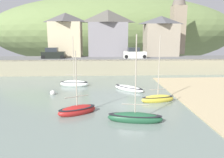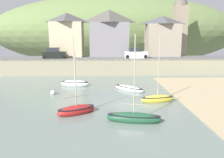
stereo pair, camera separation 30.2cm
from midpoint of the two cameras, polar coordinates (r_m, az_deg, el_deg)
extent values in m
cube|color=slate|center=(21.70, 4.61, -6.59)|extent=(48.00, 40.00, 0.06)
cube|color=gray|center=(37.98, 1.43, 2.99)|extent=(48.00, 2.40, 2.40)
cube|color=#606060|center=(41.50, 1.07, 5.28)|extent=(48.00, 9.00, 0.10)
ellipsoid|color=olive|center=(75.82, 0.37, 11.98)|extent=(80.00, 44.00, 22.10)
cube|color=beige|center=(46.27, -11.75, 9.83)|extent=(6.07, 5.39, 6.64)
pyramid|color=#4F4C4C|center=(46.39, -11.96, 15.05)|extent=(6.37, 5.69, 1.81)
cube|color=gray|center=(45.72, -1.25, 10.02)|extent=(7.62, 4.48, 6.59)
pyramid|color=#535049|center=(45.86, -1.27, 15.69)|extent=(7.92, 4.78, 2.48)
cube|color=#A1957F|center=(47.22, 12.05, 9.64)|extent=(6.45, 4.80, 6.31)
pyramid|color=#4C4C4F|center=(47.31, 12.24, 14.44)|extent=(6.75, 5.10, 1.60)
cube|color=gray|center=(52.41, 16.14, 11.80)|extent=(2.80, 2.80, 10.38)
ellipsoid|color=#205033|center=(17.60, 5.34, -9.89)|extent=(4.38, 1.89, 0.94)
ellipsoid|color=black|center=(17.51, 5.36, -9.10)|extent=(4.29, 1.85, 0.12)
cylinder|color=#B2A893|center=(16.69, 5.55, 1.12)|extent=(0.09, 0.09, 5.89)
cylinder|color=gray|center=(17.24, 5.41, -6.46)|extent=(2.02, 0.43, 0.07)
ellipsoid|color=gold|center=(22.92, 11.16, -5.07)|extent=(3.53, 1.51, 0.92)
ellipsoid|color=black|center=(22.85, 11.19, -4.46)|extent=(3.46, 1.48, 0.12)
cylinder|color=#B2A893|center=(22.23, 11.49, 3.37)|extent=(0.09, 0.09, 5.86)
cylinder|color=gray|center=(22.66, 11.26, -2.58)|extent=(1.77, 0.39, 0.07)
ellipsoid|color=#A5201E|center=(19.41, -9.27, -7.97)|extent=(3.55, 2.70, 0.94)
ellipsoid|color=black|center=(19.32, -9.30, -7.24)|extent=(3.48, 2.65, 0.12)
cylinder|color=#B2A893|center=(18.69, -9.53, 0.07)|extent=(0.09, 0.09, 4.59)
cylinder|color=gray|center=(19.04, -9.39, -4.40)|extent=(1.88, 1.05, 0.07)
ellipsoid|color=white|center=(29.82, -9.85, -1.23)|extent=(3.81, 1.63, 0.98)
ellipsoid|color=black|center=(29.77, -9.86, -0.73)|extent=(3.74, 1.59, 0.12)
cylinder|color=#B2A893|center=(29.30, -10.06, 5.14)|extent=(0.09, 0.09, 5.68)
cylinder|color=gray|center=(29.59, -9.92, 1.07)|extent=(2.20, 0.34, 0.07)
ellipsoid|color=white|center=(27.11, 3.96, -2.46)|extent=(3.76, 3.73, 0.76)
ellipsoid|color=black|center=(27.06, 3.96, -2.03)|extent=(3.68, 3.65, 0.12)
cube|color=black|center=(42.30, -14.85, 5.91)|extent=(4.13, 1.76, 1.20)
cube|color=#282D33|center=(42.28, -15.25, 7.18)|extent=(2.12, 1.53, 0.80)
cylinder|color=black|center=(42.79, -12.44, 5.70)|extent=(0.64, 0.22, 0.64)
cylinder|color=black|center=(41.22, -12.81, 5.48)|extent=(0.64, 0.22, 0.64)
cylinder|color=black|center=(43.47, -16.75, 5.57)|extent=(0.64, 0.22, 0.64)
cylinder|color=black|center=(41.93, -17.27, 5.35)|extent=(0.64, 0.22, 0.64)
cube|color=silver|center=(41.78, 5.60, 6.16)|extent=(4.13, 1.77, 1.20)
cube|color=#282D33|center=(41.68, 5.28, 7.47)|extent=(2.12, 1.53, 0.80)
cylinder|color=black|center=(42.86, 7.64, 5.87)|extent=(0.64, 0.22, 0.64)
cylinder|color=black|center=(41.29, 8.03, 5.66)|extent=(0.64, 0.22, 0.64)
cylinder|color=black|center=(42.40, 3.22, 5.89)|extent=(0.64, 0.22, 0.64)
cylinder|color=black|center=(40.81, 3.45, 5.69)|extent=(0.64, 0.22, 0.64)
sphere|color=silver|center=(26.04, -15.15, -3.46)|extent=(0.60, 0.60, 0.60)
camera|label=1|loc=(0.15, -90.39, -0.08)|focal=35.99mm
camera|label=2|loc=(0.15, 89.61, 0.08)|focal=35.99mm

